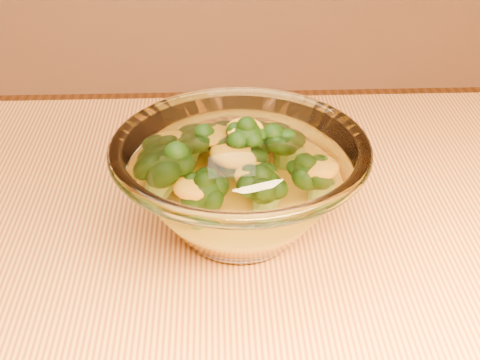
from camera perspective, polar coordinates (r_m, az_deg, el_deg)
name	(u,v)px	position (r m, az deg, el deg)	size (l,w,h in m)	color
glass_bowl	(240,185)	(0.59, 0.00, -0.40)	(0.23, 0.23, 0.10)	white
cheese_sauce	(240,204)	(0.61, 0.00, -2.08)	(0.13, 0.13, 0.04)	gold
broccoli_heap	(230,166)	(0.59, -0.82, 1.24)	(0.16, 0.12, 0.08)	black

